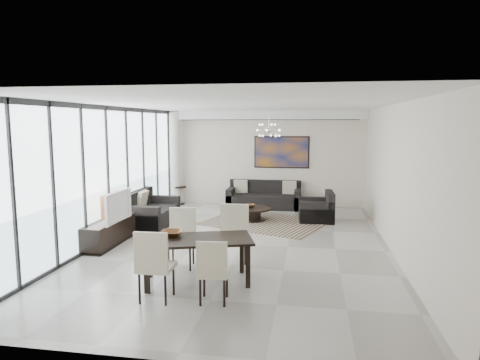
% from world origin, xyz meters
% --- Properties ---
extents(room_shell, '(6.00, 9.00, 2.90)m').
position_xyz_m(room_shell, '(0.46, 0.00, 1.45)').
color(room_shell, '#A8A39B').
rests_on(room_shell, ground).
extents(window_wall, '(0.37, 8.95, 2.90)m').
position_xyz_m(window_wall, '(-2.86, 0.00, 1.47)').
color(window_wall, silver).
rests_on(window_wall, floor).
extents(soffit, '(5.98, 0.40, 0.26)m').
position_xyz_m(soffit, '(0.00, 4.30, 2.77)').
color(soffit, white).
rests_on(soffit, room_shell).
extents(painting, '(1.68, 0.04, 0.98)m').
position_xyz_m(painting, '(0.50, 4.47, 1.65)').
color(painting, '#A95F17').
rests_on(painting, room_shell).
extents(chandelier, '(0.66, 0.66, 0.71)m').
position_xyz_m(chandelier, '(0.30, 2.50, 2.35)').
color(chandelier, silver).
rests_on(chandelier, room_shell).
extents(rug, '(3.49, 3.12, 0.01)m').
position_xyz_m(rug, '(0.28, 2.11, 0.01)').
color(rug, black).
rests_on(rug, floor).
extents(coffee_table, '(0.97, 0.97, 0.34)m').
position_xyz_m(coffee_table, '(-0.08, 2.27, 0.19)').
color(coffee_table, black).
rests_on(coffee_table, floor).
extents(bowl_coffee, '(0.26, 0.26, 0.08)m').
position_xyz_m(bowl_coffee, '(-0.15, 2.33, 0.38)').
color(bowl_coffee, brown).
rests_on(bowl_coffee, coffee_table).
extents(sofa_main, '(2.19, 0.90, 0.80)m').
position_xyz_m(sofa_main, '(0.02, 4.07, 0.27)').
color(sofa_main, black).
rests_on(sofa_main, floor).
extents(loveseat, '(0.95, 1.70, 0.85)m').
position_xyz_m(loveseat, '(-2.55, 1.37, 0.29)').
color(loveseat, black).
rests_on(loveseat, floor).
extents(armchair, '(0.93, 0.97, 0.77)m').
position_xyz_m(armchair, '(1.59, 2.51, 0.27)').
color(armchair, black).
rests_on(armchair, floor).
extents(side_table, '(0.41, 0.41, 0.57)m').
position_xyz_m(side_table, '(-2.65, 4.15, 0.38)').
color(side_table, black).
rests_on(side_table, floor).
extents(tv_console, '(0.47, 1.66, 0.52)m').
position_xyz_m(tv_console, '(-2.76, -0.43, 0.26)').
color(tv_console, black).
rests_on(tv_console, floor).
extents(television, '(0.16, 1.08, 0.62)m').
position_xyz_m(television, '(-2.60, -0.49, 0.83)').
color(television, gray).
rests_on(television, tv_console).
extents(dining_table, '(1.90, 1.34, 0.72)m').
position_xyz_m(dining_table, '(-0.36, -2.22, 0.63)').
color(dining_table, black).
rests_on(dining_table, floor).
extents(dining_chair_sw, '(0.49, 0.49, 1.05)m').
position_xyz_m(dining_chair_sw, '(-0.75, -3.08, 0.60)').
color(dining_chair_sw, beige).
rests_on(dining_chair_sw, floor).
extents(dining_chair_se, '(0.46, 0.46, 0.93)m').
position_xyz_m(dining_chair_se, '(0.08, -3.00, 0.53)').
color(dining_chair_se, beige).
rests_on(dining_chair_se, floor).
extents(dining_chair_nw, '(0.53, 0.53, 1.03)m').
position_xyz_m(dining_chair_nw, '(-0.84, -1.47, 0.59)').
color(dining_chair_nw, beige).
rests_on(dining_chair_nw, floor).
extents(dining_chair_ne, '(0.53, 0.53, 1.10)m').
position_xyz_m(dining_chair_ne, '(0.07, -1.36, 0.64)').
color(dining_chair_ne, beige).
rests_on(dining_chair_ne, floor).
extents(bowl_dining, '(0.41, 0.41, 0.09)m').
position_xyz_m(bowl_dining, '(-0.80, -2.14, 0.76)').
color(bowl_dining, brown).
rests_on(bowl_dining, dining_table).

